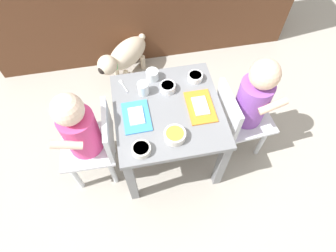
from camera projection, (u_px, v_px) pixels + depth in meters
The scene contains 14 objects.
ground_plane at pixel (168, 151), 1.81m from camera, with size 7.00×7.00×0.00m, color #9E998E.
dining_table at pixel (168, 118), 1.49m from camera, with size 0.55×0.56×0.46m.
seated_child_left at pixel (82, 131), 1.37m from camera, with size 0.29×0.29×0.69m.
seated_child_right at pixel (251, 101), 1.46m from camera, with size 0.30×0.30×0.72m.
dog at pixel (124, 56), 1.99m from camera, with size 0.40×0.38×0.31m.
food_tray_left at pixel (136, 116), 1.39m from camera, with size 0.14×0.19×0.02m.
food_tray_right at pixel (200, 106), 1.42m from camera, with size 0.13×0.21×0.02m.
water_cup_left at pixel (152, 75), 1.51m from camera, with size 0.07×0.07×0.06m.
water_cup_right at pixel (143, 89), 1.45m from camera, with size 0.06×0.06×0.07m.
cereal_bowl_right_side at pixel (175, 135), 1.31m from camera, with size 0.10×0.10×0.04m.
veggie_bowl_near at pixel (168, 87), 1.47m from camera, with size 0.08×0.08×0.04m.
cereal_bowl_left_side at pixel (195, 77), 1.51m from camera, with size 0.08×0.08×0.04m.
veggie_bowl_far at pixel (141, 149), 1.28m from camera, with size 0.09×0.09×0.03m.
spoon_by_left_tray at pixel (123, 85), 1.51m from camera, with size 0.05×0.10×0.01m.
Camera 1 is at (-0.16, -0.82, 1.61)m, focal length 30.07 mm.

